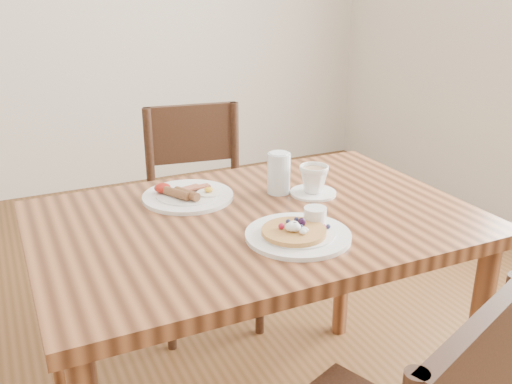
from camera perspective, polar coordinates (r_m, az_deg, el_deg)
dining_table at (r=1.62m, az=0.00°, el=-5.58°), size 1.20×0.80×0.75m
chair_far at (r=2.34m, az=-5.54°, el=-1.32°), size 0.48×0.48×0.88m
pancake_plate at (r=1.45m, az=4.31°, el=-4.00°), size 0.27×0.27×0.06m
breakfast_plate at (r=1.71m, az=-6.95°, el=-0.30°), size 0.27×0.27×0.04m
teacup_saucer at (r=1.73m, az=5.77°, el=1.08°), size 0.14×0.14×0.09m
water_glass at (r=1.72m, az=2.30°, el=1.89°), size 0.07×0.07×0.12m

